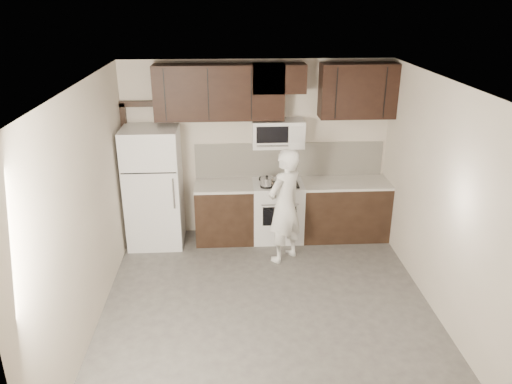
{
  "coord_description": "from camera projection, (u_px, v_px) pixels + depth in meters",
  "views": [
    {
      "loc": [
        -0.43,
        -5.06,
        3.57
      ],
      "look_at": [
        -0.09,
        0.9,
        1.19
      ],
      "focal_mm": 35.0,
      "sensor_mm": 36.0,
      "label": 1
    }
  ],
  "objects": [
    {
      "name": "baking_tray",
      "position": [
        285.0,
        185.0,
        7.42
      ],
      "size": [
        0.39,
        0.29,
        0.02
      ],
      "primitive_type": "cube",
      "rotation": [
        0.0,
        0.0,
        0.02
      ],
      "color": "black",
      "rests_on": "counter_run"
    },
    {
      "name": "person",
      "position": [
        285.0,
        206.0,
        6.91
      ],
      "size": [
        0.71,
        0.7,
        1.65
      ],
      "primitive_type": "imported",
      "rotation": [
        0.0,
        0.0,
        3.87
      ],
      "color": "white",
      "rests_on": "floor"
    },
    {
      "name": "back_wall",
      "position": [
        257.0,
        149.0,
        7.62
      ],
      "size": [
        4.0,
        0.0,
        4.0
      ],
      "primitive_type": "plane",
      "rotation": [
        1.57,
        0.0,
        0.0
      ],
      "color": "beige",
      "rests_on": "ground"
    },
    {
      "name": "door_trim",
      "position": [
        130.0,
        159.0,
        7.52
      ],
      "size": [
        0.5,
        0.08,
        2.12
      ],
      "color": "black",
      "rests_on": "floor"
    },
    {
      "name": "refrigerator",
      "position": [
        154.0,
        187.0,
        7.37
      ],
      "size": [
        0.8,
        0.76,
        1.8
      ],
      "color": "white",
      "rests_on": "floor"
    },
    {
      "name": "backsplash",
      "position": [
        289.0,
        160.0,
        7.7
      ],
      "size": [
        2.9,
        0.02,
        0.54
      ],
      "primitive_type": "cube",
      "color": "white",
      "rests_on": "counter_run"
    },
    {
      "name": "microwave",
      "position": [
        278.0,
        133.0,
        7.35
      ],
      "size": [
        0.76,
        0.42,
        0.4
      ],
      "color": "white",
      "rests_on": "upper_cabinets"
    },
    {
      "name": "saucepan",
      "position": [
        267.0,
        182.0,
        7.34
      ],
      "size": [
        0.31,
        0.2,
        0.18
      ],
      "color": "silver",
      "rests_on": "stove"
    },
    {
      "name": "upper_cabinets",
      "position": [
        272.0,
        90.0,
        7.13
      ],
      "size": [
        3.48,
        0.35,
        0.78
      ],
      "color": "black",
      "rests_on": "back_wall"
    },
    {
      "name": "ceiling",
      "position": [
        270.0,
        86.0,
        5.04
      ],
      "size": [
        4.5,
        4.5,
        0.0
      ],
      "primitive_type": "plane",
      "rotation": [
        3.14,
        0.0,
        0.0
      ],
      "color": "white",
      "rests_on": "back_wall"
    },
    {
      "name": "pizza",
      "position": [
        285.0,
        184.0,
        7.41
      ],
      "size": [
        0.26,
        0.26,
        0.02
      ],
      "primitive_type": "cylinder",
      "rotation": [
        0.0,
        0.0,
        0.02
      ],
      "color": "#D3B68D",
      "rests_on": "baking_tray"
    },
    {
      "name": "counter_run",
      "position": [
        297.0,
        210.0,
        7.7
      ],
      "size": [
        2.95,
        0.64,
        0.91
      ],
      "color": "black",
      "rests_on": "floor"
    },
    {
      "name": "stove",
      "position": [
        277.0,
        210.0,
        7.68
      ],
      "size": [
        0.76,
        0.66,
        0.94
      ],
      "color": "white",
      "rests_on": "floor"
    },
    {
      "name": "floor",
      "position": [
        268.0,
        310.0,
        6.04
      ],
      "size": [
        4.5,
        4.5,
        0.0
      ],
      "primitive_type": "plane",
      "color": "#4B4846",
      "rests_on": "ground"
    }
  ]
}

